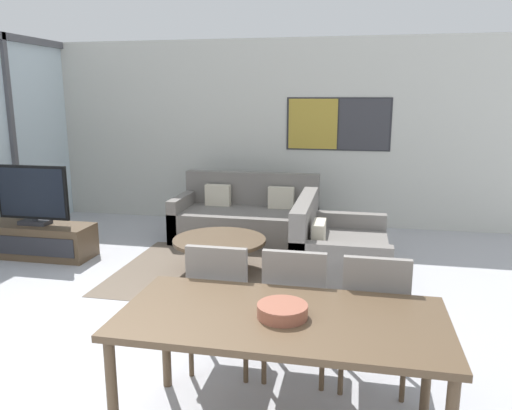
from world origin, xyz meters
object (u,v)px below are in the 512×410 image
at_px(coffee_table, 220,247).
at_px(dining_chair_left, 222,301).
at_px(sofa_main, 247,219).
at_px(fruit_bowl, 282,310).
at_px(sofa_side, 333,255).
at_px(dining_chair_right, 374,315).
at_px(dining_chair_centre, 296,307).
at_px(dining_table, 282,327).
at_px(tv_console, 37,240).
at_px(television, 33,196).

distance_m(coffee_table, dining_chair_left, 2.09).
distance_m(sofa_main, fruit_bowl, 4.28).
distance_m(sofa_side, coffee_table, 1.27).
bearing_deg(dining_chair_right, fruit_bowl, -128.53).
height_order(sofa_main, dining_chair_right, dining_chair_right).
xyz_separation_m(sofa_main, dining_chair_centre, (1.11, -3.42, 0.26)).
bearing_deg(dining_table, dining_chair_left, 129.34).
height_order(tv_console, dining_table, dining_table).
relative_size(sofa_main, dining_chair_right, 1.99).
distance_m(television, dining_chair_centre, 4.08).
distance_m(dining_table, fruit_bowl, 0.12).
height_order(tv_console, television, television).
bearing_deg(coffee_table, tv_console, 177.61).
relative_size(sofa_main, dining_chair_centre, 1.99).
distance_m(coffee_table, fruit_bowl, 2.94).
bearing_deg(fruit_bowl, tv_console, 141.72).
height_order(tv_console, dining_chair_right, dining_chair_right).
relative_size(sofa_side, dining_table, 0.79).
distance_m(sofa_side, fruit_bowl, 2.77).
relative_size(tv_console, dining_chair_centre, 1.45).
relative_size(sofa_side, fruit_bowl, 5.08).
relative_size(coffee_table, dining_chair_right, 1.07).
distance_m(coffee_table, dining_chair_centre, 2.29).
bearing_deg(dining_chair_centre, dining_table, -90.00).
relative_size(television, dining_chair_centre, 0.96).
bearing_deg(dining_chair_right, sofa_main, 115.44).
height_order(tv_console, fruit_bowl, fruit_bowl).
xyz_separation_m(tv_console, television, (-0.00, 0.00, 0.56)).
bearing_deg(television, tv_console, -90.00).
distance_m(sofa_main, dining_table, 4.24).
bearing_deg(dining_chair_right, tv_console, 152.32).
height_order(sofa_main, sofa_side, same).
height_order(dining_table, dining_chair_centre, dining_chair_centre).
bearing_deg(sofa_side, coffee_table, 91.92).
xyz_separation_m(tv_console, fruit_bowl, (3.50, -2.76, 0.61)).
height_order(dining_chair_right, fruit_bowl, dining_chair_right).
distance_m(tv_console, television, 0.56).
relative_size(tv_console, fruit_bowl, 5.01).
bearing_deg(tv_console, dining_chair_centre, -30.84).
bearing_deg(tv_console, television, 90.00).
bearing_deg(dining_chair_left, sofa_main, 99.63).
relative_size(tv_console, dining_chair_right, 1.45).
relative_size(tv_console, dining_chair_left, 1.45).
height_order(dining_chair_left, fruit_bowl, dining_chair_left).
bearing_deg(fruit_bowl, dining_chair_centre, 90.62).
bearing_deg(sofa_main, dining_table, -74.75).
bearing_deg(television, dining_table, -38.08).
height_order(sofa_main, coffee_table, sofa_main).
relative_size(television, dining_table, 0.51).
xyz_separation_m(dining_chair_centre, fruit_bowl, (0.01, -0.68, 0.28)).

